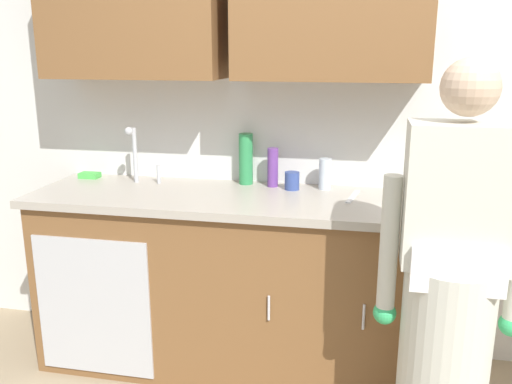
{
  "coord_description": "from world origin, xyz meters",
  "views": [
    {
      "loc": [
        0.13,
        -1.84,
        1.64
      ],
      "look_at": [
        -0.36,
        0.55,
        1.0
      ],
      "focal_mm": 37.96,
      "sensor_mm": 36.0,
      "label": 1
    }
  ],
  "objects_px": {
    "knife_on_counter": "(353,197)",
    "sponge": "(90,175)",
    "sink": "(133,192)",
    "bottle_dish_liquid": "(246,159)",
    "person_at_sink": "(448,311)",
    "bottle_water_short": "(325,174)",
    "cup_by_sink": "(292,181)",
    "bottle_water_tall": "(273,167)"
  },
  "relations": [
    {
      "from": "knife_on_counter",
      "to": "sponge",
      "type": "xyz_separation_m",
      "value": [
        -1.47,
        0.12,
        0.01
      ]
    },
    {
      "from": "person_at_sink",
      "to": "cup_by_sink",
      "type": "relative_size",
      "value": 17.47
    },
    {
      "from": "bottle_water_tall",
      "to": "sponge",
      "type": "relative_size",
      "value": 1.87
    },
    {
      "from": "bottle_water_tall",
      "to": "knife_on_counter",
      "type": "height_order",
      "value": "bottle_water_tall"
    },
    {
      "from": "knife_on_counter",
      "to": "sink",
      "type": "bearing_deg",
      "value": -76.89
    },
    {
      "from": "sink",
      "to": "bottle_dish_liquid",
      "type": "height_order",
      "value": "sink"
    },
    {
      "from": "sponge",
      "to": "cup_by_sink",
      "type": "bearing_deg",
      "value": -1.57
    },
    {
      "from": "bottle_water_short",
      "to": "sponge",
      "type": "distance_m",
      "value": 1.33
    },
    {
      "from": "bottle_dish_liquid",
      "to": "bottle_water_short",
      "type": "bearing_deg",
      "value": -4.16
    },
    {
      "from": "knife_on_counter",
      "to": "cup_by_sink",
      "type": "bearing_deg",
      "value": -96.21
    },
    {
      "from": "cup_by_sink",
      "to": "sponge",
      "type": "xyz_separation_m",
      "value": [
        -1.16,
        0.03,
        -0.03
      ]
    },
    {
      "from": "bottle_water_tall",
      "to": "sponge",
      "type": "xyz_separation_m",
      "value": [
        -1.05,
        -0.01,
        -0.09
      ]
    },
    {
      "from": "person_at_sink",
      "to": "bottle_dish_liquid",
      "type": "relative_size",
      "value": 5.93
    },
    {
      "from": "bottle_water_tall",
      "to": "bottle_water_short",
      "type": "distance_m",
      "value": 0.28
    },
    {
      "from": "cup_by_sink",
      "to": "sponge",
      "type": "relative_size",
      "value": 0.84
    },
    {
      "from": "sink",
      "to": "knife_on_counter",
      "type": "bearing_deg",
      "value": 3.21
    },
    {
      "from": "person_at_sink",
      "to": "sponge",
      "type": "relative_size",
      "value": 14.73
    },
    {
      "from": "bottle_water_short",
      "to": "bottle_dish_liquid",
      "type": "height_order",
      "value": "bottle_dish_liquid"
    },
    {
      "from": "person_at_sink",
      "to": "bottle_dish_liquid",
      "type": "height_order",
      "value": "person_at_sink"
    },
    {
      "from": "bottle_water_tall",
      "to": "bottle_dish_liquid",
      "type": "height_order",
      "value": "bottle_dish_liquid"
    },
    {
      "from": "person_at_sink",
      "to": "sponge",
      "type": "bearing_deg",
      "value": 157.4
    },
    {
      "from": "person_at_sink",
      "to": "bottle_water_tall",
      "type": "relative_size",
      "value": 7.89
    },
    {
      "from": "sink",
      "to": "bottle_water_tall",
      "type": "bearing_deg",
      "value": 15.85
    },
    {
      "from": "sponge",
      "to": "bottle_water_tall",
      "type": "bearing_deg",
      "value": 0.8
    },
    {
      "from": "bottle_water_tall",
      "to": "knife_on_counter",
      "type": "relative_size",
      "value": 0.86
    },
    {
      "from": "sponge",
      "to": "bottle_dish_liquid",
      "type": "bearing_deg",
      "value": 2.74
    },
    {
      "from": "cup_by_sink",
      "to": "knife_on_counter",
      "type": "height_order",
      "value": "cup_by_sink"
    },
    {
      "from": "bottle_dish_liquid",
      "to": "sponge",
      "type": "xyz_separation_m",
      "value": [
        -0.9,
        -0.04,
        -0.12
      ]
    },
    {
      "from": "person_at_sink",
      "to": "bottle_water_short",
      "type": "distance_m",
      "value": 1.01
    },
    {
      "from": "person_at_sink",
      "to": "knife_on_counter",
      "type": "xyz_separation_m",
      "value": [
        -0.38,
        0.65,
        0.25
      ]
    },
    {
      "from": "person_at_sink",
      "to": "cup_by_sink",
      "type": "height_order",
      "value": "person_at_sink"
    },
    {
      "from": "cup_by_sink",
      "to": "knife_on_counter",
      "type": "bearing_deg",
      "value": -16.11
    },
    {
      "from": "knife_on_counter",
      "to": "bottle_dish_liquid",
      "type": "bearing_deg",
      "value": -96.14
    },
    {
      "from": "bottle_water_short",
      "to": "person_at_sink",
      "type": "bearing_deg",
      "value": -55.79
    },
    {
      "from": "sink",
      "to": "knife_on_counter",
      "type": "xyz_separation_m",
      "value": [
        1.13,
        0.06,
        0.02
      ]
    },
    {
      "from": "sink",
      "to": "sponge",
      "type": "bearing_deg",
      "value": 151.36
    },
    {
      "from": "sink",
      "to": "bottle_water_short",
      "type": "height_order",
      "value": "sink"
    },
    {
      "from": "bottle_water_tall",
      "to": "knife_on_counter",
      "type": "distance_m",
      "value": 0.46
    },
    {
      "from": "person_at_sink",
      "to": "bottle_water_short",
      "type": "height_order",
      "value": "person_at_sink"
    },
    {
      "from": "cup_by_sink",
      "to": "knife_on_counter",
      "type": "distance_m",
      "value": 0.33
    },
    {
      "from": "person_at_sink",
      "to": "sponge",
      "type": "xyz_separation_m",
      "value": [
        -1.86,
        0.77,
        0.26
      ]
    },
    {
      "from": "bottle_water_short",
      "to": "sponge",
      "type": "relative_size",
      "value": 1.47
    }
  ]
}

